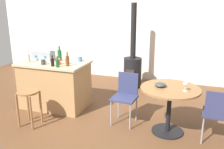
{
  "coord_description": "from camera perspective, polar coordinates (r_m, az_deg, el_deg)",
  "views": [
    {
      "loc": [
        1.66,
        -3.42,
        2.03
      ],
      "look_at": [
        0.28,
        0.58,
        0.78
      ],
      "focal_mm": 39.07,
      "sensor_mm": 36.0,
      "label": 1
    }
  ],
  "objects": [
    {
      "name": "ground_plane",
      "position": [
        4.31,
        -6.19,
        -11.75
      ],
      "size": [
        8.8,
        8.8,
        0.0
      ],
      "primitive_type": "plane",
      "color": "brown"
    },
    {
      "name": "back_wall",
      "position": [
        6.64,
        4.51,
        10.5
      ],
      "size": [
        8.0,
        0.1,
        2.7
      ],
      "primitive_type": "cube",
      "color": "silver",
      "rests_on": "ground_plane"
    },
    {
      "name": "kitchen_island",
      "position": [
        5.01,
        -13.16,
        -2.27
      ],
      "size": [
        1.31,
        0.83,
        0.92
      ],
      "color": "#A37A4C",
      "rests_on": "ground_plane"
    },
    {
      "name": "wooden_stool",
      "position": [
        4.34,
        -18.95,
        -5.58
      ],
      "size": [
        0.36,
        0.36,
        0.62
      ],
      "color": "olive",
      "rests_on": "ground_plane"
    },
    {
      "name": "dining_table",
      "position": [
        3.95,
        13.33,
        -5.53
      ],
      "size": [
        0.93,
        0.93,
        0.76
      ],
      "color": "black",
      "rests_on": "ground_plane"
    },
    {
      "name": "folding_chair_near",
      "position": [
        4.21,
        3.21,
        -4.6
      ],
      "size": [
        0.43,
        0.43,
        0.87
      ],
      "color": "navy",
      "rests_on": "ground_plane"
    },
    {
      "name": "folding_chair_far",
      "position": [
        3.89,
        23.4,
        -8.14
      ],
      "size": [
        0.42,
        0.42,
        0.85
      ],
      "color": "navy",
      "rests_on": "ground_plane"
    },
    {
      "name": "wood_stove",
      "position": [
        6.01,
        4.84,
        1.77
      ],
      "size": [
        0.44,
        0.45,
        2.04
      ],
      "color": "black",
      "rests_on": "ground_plane"
    },
    {
      "name": "toolbox",
      "position": [
        5.13,
        -15.74,
        4.37
      ],
      "size": [
        0.43,
        0.22,
        0.2
      ],
      "color": "gray",
      "rests_on": "kitchen_island"
    },
    {
      "name": "bottle_0",
      "position": [
        4.51,
        -10.38,
        3.23
      ],
      "size": [
        0.06,
        0.06,
        0.27
      ],
      "color": "#603314",
      "rests_on": "kitchen_island"
    },
    {
      "name": "bottle_1",
      "position": [
        4.56,
        -13.76,
        2.85
      ],
      "size": [
        0.06,
        0.06,
        0.2
      ],
      "color": "black",
      "rests_on": "kitchen_island"
    },
    {
      "name": "bottle_2",
      "position": [
        4.47,
        -12.65,
        2.65
      ],
      "size": [
        0.06,
        0.06,
        0.2
      ],
      "color": "#194C23",
      "rests_on": "kitchen_island"
    },
    {
      "name": "bottle_3",
      "position": [
        5.0,
        -18.97,
        3.67
      ],
      "size": [
        0.07,
        0.07,
        0.22
      ],
      "color": "#B7B2AD",
      "rests_on": "kitchen_island"
    },
    {
      "name": "bottle_4",
      "position": [
        4.97,
        -12.16,
        4.48
      ],
      "size": [
        0.08,
        0.08,
        0.29
      ],
      "color": "#194C23",
      "rests_on": "kitchen_island"
    },
    {
      "name": "cup_0",
      "position": [
        4.69,
        -12.49,
        2.99
      ],
      "size": [
        0.12,
        0.08,
        0.11
      ],
      "color": "#DB6651",
      "rests_on": "kitchen_island"
    },
    {
      "name": "cup_1",
      "position": [
        4.85,
        -7.5,
        3.61
      ],
      "size": [
        0.12,
        0.08,
        0.1
      ],
      "color": "#4C7099",
      "rests_on": "kitchen_island"
    },
    {
      "name": "cup_2",
      "position": [
        4.74,
        -15.78,
        2.8
      ],
      "size": [
        0.12,
        0.08,
        0.09
      ],
      "color": "#383838",
      "rests_on": "kitchen_island"
    },
    {
      "name": "cup_3",
      "position": [
        4.68,
        -10.47,
        2.97
      ],
      "size": [
        0.11,
        0.07,
        0.09
      ],
      "color": "#DB6651",
      "rests_on": "kitchen_island"
    },
    {
      "name": "wine_glass",
      "position": [
        3.78,
        16.82,
        -2.17
      ],
      "size": [
        0.07,
        0.07,
        0.14
      ],
      "color": "silver",
      "rests_on": "dining_table"
    },
    {
      "name": "serving_bowl",
      "position": [
        3.89,
        11.25,
        -2.34
      ],
      "size": [
        0.18,
        0.18,
        0.07
      ],
      "primitive_type": "ellipsoid",
      "color": "#383838",
      "rests_on": "dining_table"
    }
  ]
}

